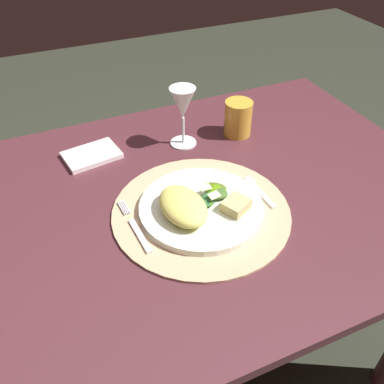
# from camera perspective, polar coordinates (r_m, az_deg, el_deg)

# --- Properties ---
(ground_plane) EXTENTS (6.00, 6.00, 0.00)m
(ground_plane) POSITION_cam_1_polar(r_m,az_deg,el_deg) (1.51, 0.34, -21.28)
(ground_plane) COLOR #282C21
(dining_table) EXTENTS (1.21, 0.84, 0.71)m
(dining_table) POSITION_cam_1_polar(r_m,az_deg,el_deg) (1.07, 0.45, -7.17)
(dining_table) COLOR #462127
(dining_table) RESTS_ON ground
(placemat) EXTENTS (0.39, 0.39, 0.01)m
(placemat) POSITION_cam_1_polar(r_m,az_deg,el_deg) (0.90, 1.27, -2.69)
(placemat) COLOR tan
(placemat) RESTS_ON dining_table
(dinner_plate) EXTENTS (0.27, 0.27, 0.02)m
(dinner_plate) POSITION_cam_1_polar(r_m,az_deg,el_deg) (0.90, 1.28, -2.17)
(dinner_plate) COLOR silver
(dinner_plate) RESTS_ON placemat
(pasta_serving) EXTENTS (0.10, 0.14, 0.04)m
(pasta_serving) POSITION_cam_1_polar(r_m,az_deg,el_deg) (0.86, -1.25, -1.94)
(pasta_serving) COLOR #D8CE60
(pasta_serving) RESTS_ON dinner_plate
(salad_greens) EXTENTS (0.09, 0.09, 0.03)m
(salad_greens) POSITION_cam_1_polar(r_m,az_deg,el_deg) (0.91, 2.91, -0.30)
(salad_greens) COLOR #385A23
(salad_greens) RESTS_ON dinner_plate
(bread_piece) EXTENTS (0.07, 0.07, 0.02)m
(bread_piece) POSITION_cam_1_polar(r_m,az_deg,el_deg) (0.88, 6.08, -1.85)
(bread_piece) COLOR tan
(bread_piece) RESTS_ON dinner_plate
(fork) EXTENTS (0.02, 0.17, 0.00)m
(fork) POSITION_cam_1_polar(r_m,az_deg,el_deg) (0.87, -7.78, -4.95)
(fork) COLOR silver
(fork) RESTS_ON placemat
(spoon) EXTENTS (0.02, 0.12, 0.01)m
(spoon) POSITION_cam_1_polar(r_m,az_deg,el_deg) (0.97, 8.68, 0.76)
(spoon) COLOR silver
(spoon) RESTS_ON placemat
(napkin) EXTENTS (0.15, 0.12, 0.01)m
(napkin) POSITION_cam_1_polar(r_m,az_deg,el_deg) (1.10, -13.67, 4.97)
(napkin) COLOR white
(napkin) RESTS_ON dining_table
(wine_glass) EXTENTS (0.07, 0.07, 0.16)m
(wine_glass) POSITION_cam_1_polar(r_m,az_deg,el_deg) (1.07, -1.29, 11.83)
(wine_glass) COLOR silver
(wine_glass) RESTS_ON dining_table
(amber_tumbler) EXTENTS (0.08, 0.08, 0.10)m
(amber_tumbler) POSITION_cam_1_polar(r_m,az_deg,el_deg) (1.15, 6.36, 10.07)
(amber_tumbler) COLOR gold
(amber_tumbler) RESTS_ON dining_table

